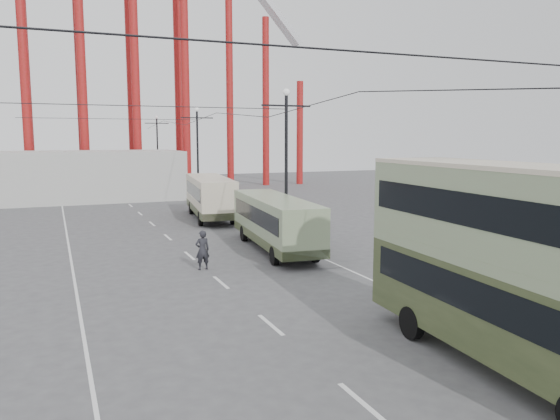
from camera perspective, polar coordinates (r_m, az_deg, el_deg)
name	(u,v)px	position (r m, az deg, el deg)	size (l,w,h in m)	color
ground	(356,365)	(16.20, 7.91, -15.71)	(160.00, 160.00, 0.00)	#48484A
road_markings	(178,243)	(33.78, -10.66, -3.44)	(12.52, 120.00, 0.01)	silver
lamp_post_mid	(286,166)	(33.55, 0.65, 4.66)	(3.20, 0.44, 9.32)	black
lamp_post_far	(198,155)	(54.44, -8.59, 5.69)	(3.20, 0.44, 9.32)	black
lamp_post_distant	(158,150)	(75.96, -12.67, 6.10)	(3.20, 0.44, 9.32)	black
fairground_shed	(70,176)	(59.92, -21.06, 3.35)	(22.00, 10.00, 5.00)	#AEADA8
double_decker_bus	(515,258)	(16.01, 23.33, -4.59)	(3.25, 10.72, 5.68)	#313B20
single_decker_green	(275,221)	(31.01, -0.52, -1.12)	(3.51, 10.85, 3.01)	gray
single_decker_cream	(210,195)	(43.49, -7.33, 1.52)	(3.99, 10.79, 3.28)	beige
pedestrian	(202,250)	(26.79, -8.11, -4.17)	(0.71, 0.46, 1.94)	black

